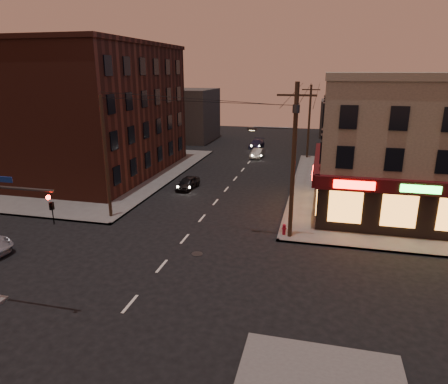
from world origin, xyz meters
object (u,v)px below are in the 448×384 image
(fire_hydrant, at_px, (284,229))
(sedan_mid, at_px, (257,153))
(sedan_near, at_px, (188,183))
(sedan_far, at_px, (257,144))

(fire_hydrant, bearing_deg, sedan_mid, 103.19)
(sedan_near, height_order, fire_hydrant, sedan_near)
(sedan_near, distance_m, fire_hydrant, 13.64)
(sedan_mid, xyz_separation_m, sedan_far, (-1.22, 6.75, 0.02))
(fire_hydrant, bearing_deg, sedan_far, 102.57)
(sedan_near, xyz_separation_m, fire_hydrant, (10.00, -9.28, -0.02))
(sedan_far, xyz_separation_m, fire_hydrant, (7.05, -31.65, -0.05))
(sedan_near, distance_m, sedan_mid, 16.16)
(sedan_near, bearing_deg, sedan_far, 88.57)
(sedan_near, relative_size, fire_hydrant, 4.56)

